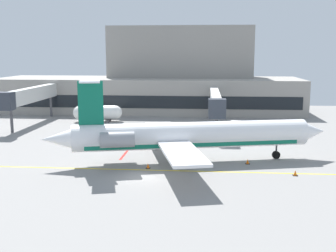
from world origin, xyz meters
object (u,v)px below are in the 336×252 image
regional_jet (187,136)px  fuel_tank (98,113)px  baggage_tug (230,128)px  pushback_tractor (167,140)px

regional_jet → fuel_tank: size_ratio=3.68×
regional_jet → baggage_tug: 18.39m
regional_jet → pushback_tractor: 8.36m
regional_jet → baggage_tug: (5.81, 17.32, -2.11)m
baggage_tug → pushback_tractor: pushback_tractor is taller
regional_jet → pushback_tractor: bearing=111.0°
baggage_tug → pushback_tractor: bearing=-131.7°
regional_jet → baggage_tug: regional_jet is taller
regional_jet → pushback_tractor: regional_jet is taller
baggage_tug → pushback_tractor: size_ratio=1.24×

